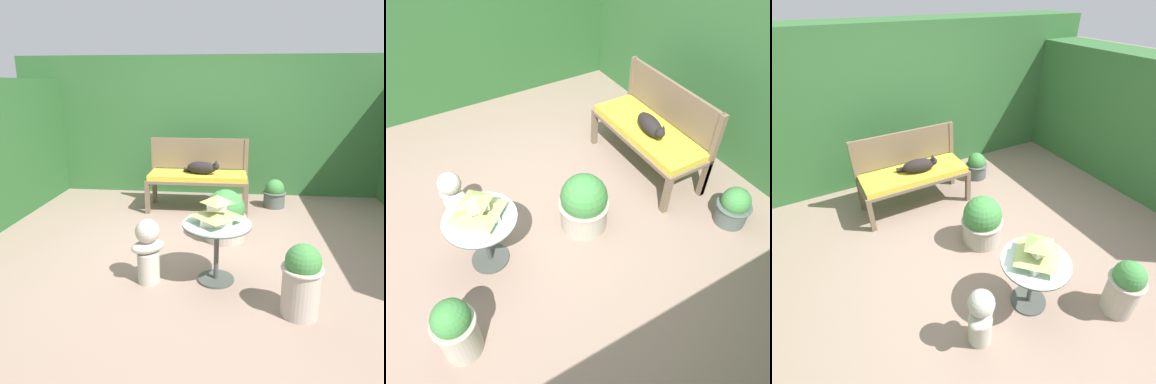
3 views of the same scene
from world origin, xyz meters
The scene contains 12 objects.
ground centered at (0.00, 0.00, 0.00)m, with size 30.00×30.00×0.00m, color gray.
foliage_hedge_back centered at (0.00, 2.51, 1.07)m, with size 6.40×0.84×2.14m, color #336633.
foliage_hedge_left centered at (-2.85, 0.24, 0.90)m, with size 0.70×3.69×1.79m, color #285628.
garden_bench centered at (-0.22, 1.24, 0.45)m, with size 1.39×0.55×0.53m.
bench_backrest centered at (-0.22, 1.49, 0.70)m, with size 1.39×0.06×0.98m.
cat centered at (-0.16, 1.20, 0.61)m, with size 0.51×0.26×0.20m.
patio_table centered at (0.13, -0.74, 0.43)m, with size 0.61×0.61×0.55m.
pagoda_birdhouse centered at (0.13, -0.74, 0.66)m, with size 0.36×0.36×0.26m.
garden_bust centered at (-0.47, -0.83, 0.31)m, with size 0.35×0.31×0.60m.
potted_plant_patio_mid centered at (0.80, -1.19, 0.30)m, with size 0.32×0.32×0.58m.
potted_plant_hedge_corner centered at (0.19, 0.21, 0.28)m, with size 0.48×0.48×0.59m.
potted_plant_table_far centered at (0.87, 1.47, 0.19)m, with size 0.34×0.34×0.41m.
Camera 2 is at (2.26, -1.06, 2.79)m, focal length 35.00 mm.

